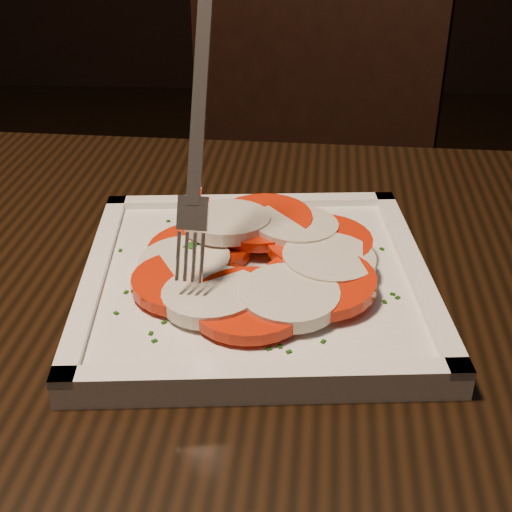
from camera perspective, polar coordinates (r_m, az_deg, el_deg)
The scene contains 5 objects.
table at distance 0.52m, azimuth 2.07°, elevation -18.19°, with size 1.23×0.85×0.75m.
chair at distance 1.19m, azimuth 2.86°, elevation 4.98°, with size 0.53×0.53×0.93m.
plate at distance 0.52m, azimuth -0.00°, elevation -2.14°, with size 0.25×0.25×0.01m, color white.
caprese_salad at distance 0.51m, azimuth 0.00°, elevation -0.38°, with size 0.21×0.20×0.03m.
fork at distance 0.47m, azimuth -4.44°, elevation 9.66°, with size 0.03×0.08×0.17m, color white, non-canonical shape.
Camera 1 is at (0.24, -0.40, 1.04)m, focal length 50.00 mm.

